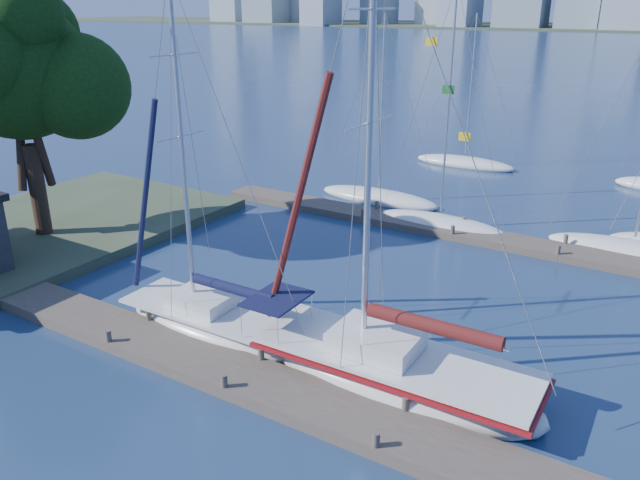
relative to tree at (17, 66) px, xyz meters
The scene contains 11 objects.
ground 18.45m from the tree, 15.66° to the right, with size 700.00×700.00×0.00m, color navy.
near_dock 18.36m from the tree, 15.66° to the right, with size 26.00×2.00×0.40m, color #493E36.
far_dock 22.78m from the tree, 33.00° to the left, with size 30.00×1.80×0.36m, color #493E36.
shore 8.36m from the tree, 129.59° to the right, with size 12.00×22.00×0.50m, color #38472D.
tree is the anchor object (origin of this frame).
sailboat_navy 15.10m from the tree, 10.82° to the right, with size 7.64×2.60×12.46m.
sailboat_maroon 21.20m from the tree, ahead, with size 9.31×3.16×14.26m.
bg_boat_1 19.99m from the tree, 53.90° to the left, with size 7.65×2.56×10.83m.
bg_boat_2 21.42m from the tree, 38.02° to the left, with size 7.26×3.19×12.24m.
bg_boat_3 29.16m from the tree, 28.43° to the left, with size 7.86×3.67×12.82m.
bg_boat_6 29.56m from the tree, 64.72° to the left, with size 7.53×3.93×10.68m.
Camera 1 is at (10.65, -12.69, 10.99)m, focal length 35.00 mm.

